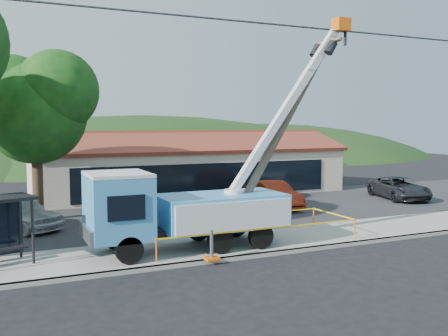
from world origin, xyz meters
TOP-DOWN VIEW (x-y plane):
  - ground at (0.00, 0.00)m, footprint 120.00×120.00m
  - curb at (0.00, 2.10)m, footprint 60.00×0.25m
  - sidewalk at (0.00, 4.00)m, footprint 60.00×4.00m
  - parking_lot at (0.00, 12.00)m, footprint 60.00×12.00m
  - strip_mall at (4.00, 19.98)m, footprint 22.50×8.53m
  - tree_lot at (-7.00, 13.00)m, footprint 6.30×5.60m
  - hill_center at (10.00, 55.00)m, footprint 89.60×64.00m
  - hill_east at (30.00, 55.00)m, footprint 72.80×52.00m
  - utility_truck at (-2.21, 3.85)m, footprint 11.54×4.29m
  - leaning_pole at (2.61, 4.00)m, footprint 5.96×1.97m
  - caution_tape at (0.74, 4.04)m, footprint 9.01×3.17m
  - car_silver at (-8.02, 10.89)m, footprint 4.30×5.10m
  - car_red at (6.26, 11.40)m, footprint 1.69×4.82m
  - car_dark at (15.76, 10.89)m, footprint 3.76×5.78m

SIDE VIEW (x-z plane):
  - ground at x=0.00m, z-range 0.00..0.00m
  - hill_center at x=10.00m, z-range -16.00..16.00m
  - hill_east at x=30.00m, z-range -13.00..13.00m
  - car_silver at x=-8.02m, z-range -0.82..0.82m
  - car_red at x=6.26m, z-range -0.79..0.79m
  - car_dark at x=15.76m, z-range -0.74..0.74m
  - parking_lot at x=0.00m, z-range 0.00..0.10m
  - curb at x=0.00m, z-range 0.00..0.15m
  - sidewalk at x=0.00m, z-range 0.00..0.15m
  - caution_tape at x=0.74m, z-range 0.37..1.28m
  - strip_mall at x=4.00m, z-range -0.46..4.22m
  - utility_truck at x=-2.21m, z-range -2.93..6.70m
  - leaning_pole at x=2.61m, z-range 0.54..10.09m
  - tree_lot at x=-7.00m, z-range 1.74..10.68m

